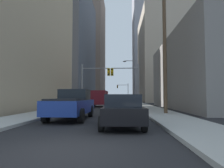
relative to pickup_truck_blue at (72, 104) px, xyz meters
The scene contains 19 objects.
ground_plane 7.77m from the pickup_truck_blue, 78.13° to the right, with size 400.00×400.00×0.00m, color black.
sidewalk_left 42.57m from the pickup_truck_blue, 94.21° to the left, with size 2.72×160.00×0.15m, color #9E9E99.
sidewalk_right 42.92m from the pickup_truck_blue, 81.57° to the left, with size 2.72×160.00×0.15m, color #9E9E99.
pickup_truck_blue is the anchor object (origin of this frame).
cargo_van_maroon 16.93m from the pickup_truck_blue, 89.92° to the left, with size 2.16×5.24×2.26m.
sedan_black 4.47m from the pickup_truck_blue, 45.09° to the right, with size 1.95×4.24×1.52m.
sedan_red 4.94m from the pickup_truck_blue, 48.71° to the left, with size 1.95×4.20×1.52m.
sedan_grey 21.72m from the pickup_truck_blue, 81.53° to the left, with size 1.95×4.26×1.52m.
sedan_silver 27.86m from the pickup_truck_blue, 89.97° to the left, with size 1.95×4.26×1.52m.
sedan_green 47.02m from the pickup_truck_blue, 90.03° to the left, with size 1.95×4.24×1.52m.
traffic_signal_near_left 16.05m from the pickup_truck_blue, 92.33° to the left, with size 4.02×0.44×6.00m.
traffic_signal_near_right 16.49m from the pickup_truck_blue, 76.26° to the left, with size 3.96×0.44×6.00m.
traffic_signal_far_right 57.46m from the pickup_truck_blue, 86.13° to the left, with size 3.89×0.44×6.00m.
utility_pole_right 8.79m from the pickup_truck_blue, 27.36° to the left, with size 2.20×0.28×10.81m.
street_lamp_right 21.61m from the pickup_truck_blue, 75.66° to the left, with size 2.29×0.32×7.50m.
building_left_mid_office 48.82m from the pickup_truck_blue, 108.81° to the left, with size 18.34×28.73×31.58m, color #4C515B.
building_left_far_tower 85.12m from the pickup_truck_blue, 101.18° to the left, with size 21.65×26.72×48.35m, color #66564C.
building_right_mid_block 48.78m from the pickup_truck_blue, 69.29° to the left, with size 16.30×20.29×24.00m, color #B7A893.
building_right_far_highrise 87.33m from the pickup_truck_blue, 78.84° to the left, with size 14.15×18.04×62.51m, color #93939E.
Camera 1 is at (1.50, -5.31, 1.42)m, focal length 33.04 mm.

